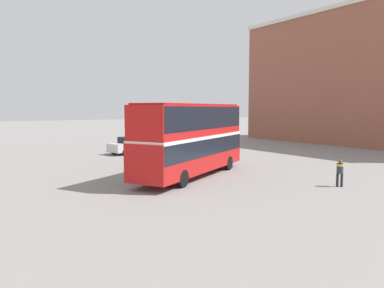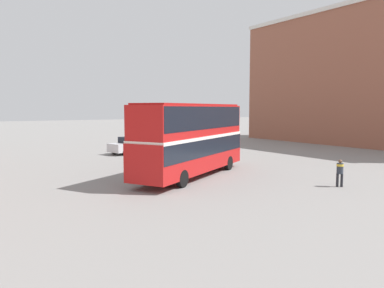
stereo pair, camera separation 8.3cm
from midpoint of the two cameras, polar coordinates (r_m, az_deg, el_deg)
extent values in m
plane|color=gray|center=(25.47, -0.68, -4.64)|extent=(240.00, 240.00, 0.00)
cube|color=#935642|center=(50.28, 25.68, 9.00)|extent=(8.54, 33.49, 16.05)
cube|color=silver|center=(51.53, 26.08, 18.21)|extent=(8.84, 33.79, 0.50)
cube|color=red|center=(24.51, 0.10, -1.47)|extent=(10.96, 7.56, 2.15)
cube|color=red|center=(24.35, 0.10, 3.47)|extent=(10.78, 7.41, 2.07)
cube|color=black|center=(24.46, 0.10, -0.34)|extent=(10.88, 7.53, 1.06)
cube|color=black|center=(24.34, 0.10, 4.05)|extent=(10.65, 7.36, 1.41)
cube|color=silver|center=(24.40, 0.10, 1.11)|extent=(10.88, 7.53, 0.20)
cube|color=maroon|center=(24.33, 0.10, 6.02)|extent=(10.26, 7.02, 0.10)
cylinder|color=black|center=(28.29, 1.43, -2.58)|extent=(1.03, 0.75, 1.01)
cylinder|color=black|center=(27.38, 5.66, -2.88)|extent=(1.03, 0.75, 1.01)
cylinder|color=black|center=(22.40, -6.46, -4.76)|extent=(1.03, 0.75, 1.01)
cylinder|color=black|center=(21.24, -1.40, -5.29)|extent=(1.03, 0.75, 1.01)
cylinder|color=#232328|center=(23.03, 21.95, -5.16)|extent=(0.14, 0.14, 0.76)
cylinder|color=#232328|center=(22.98, 21.37, -5.16)|extent=(0.14, 0.14, 0.76)
cylinder|color=#2D333D|center=(22.89, 21.72, -3.48)|extent=(0.52, 0.52, 0.60)
cylinder|color=gold|center=(22.86, 21.74, -3.00)|extent=(0.55, 0.55, 0.13)
sphere|color=brown|center=(22.83, 21.76, -2.47)|extent=(0.21, 0.21, 0.21)
cube|color=silver|center=(37.37, -9.19, -0.40)|extent=(4.77, 2.88, 0.81)
cube|color=black|center=(37.41, -8.99, 0.68)|extent=(2.65, 2.19, 0.58)
cylinder|color=black|center=(35.90, -10.08, -1.22)|extent=(0.70, 0.37, 0.67)
cylinder|color=black|center=(37.26, -11.66, -1.01)|extent=(0.70, 0.37, 0.67)
cylinder|color=black|center=(37.62, -6.73, -0.87)|extent=(0.70, 0.37, 0.67)
cylinder|color=black|center=(38.92, -8.36, -0.68)|extent=(0.70, 0.37, 0.67)
camera|label=1|loc=(0.04, -89.90, 0.01)|focal=35.00mm
camera|label=2|loc=(0.04, 90.10, -0.01)|focal=35.00mm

